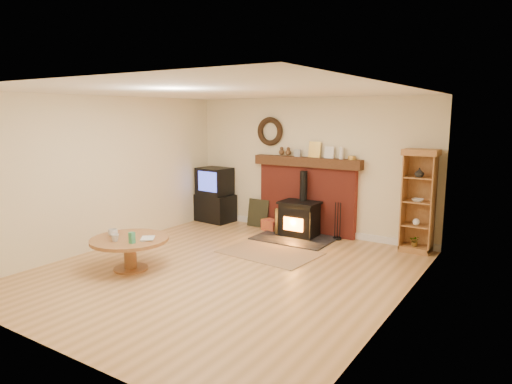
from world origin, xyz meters
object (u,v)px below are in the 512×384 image
Objects in this scene: tv_unit at (215,196)px; curio_cabinet at (419,201)px; wood_stove at (299,220)px; coffee_table at (129,244)px.

curio_cabinet reaches higher than tv_unit.
coffee_table is (-1.27, -2.97, 0.07)m from wood_stove.
curio_cabinet reaches higher than wood_stove.
tv_unit is at bearing 105.18° from coffee_table.
wood_stove is at bearing -172.31° from curio_cabinet.
curio_cabinet is (4.22, 0.08, 0.31)m from tv_unit.
wood_stove reaches higher than tv_unit.
wood_stove is 0.81× the size of curio_cabinet.
curio_cabinet reaches higher than coffee_table.
tv_unit is at bearing -178.87° from curio_cabinet.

